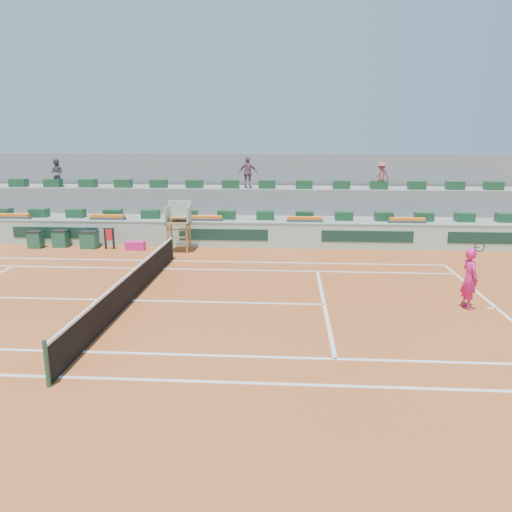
% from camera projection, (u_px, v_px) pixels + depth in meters
% --- Properties ---
extents(ground, '(90.00, 90.00, 0.00)m').
position_uv_depth(ground, '(132.00, 300.00, 16.69)').
color(ground, '#9D481E').
rests_on(ground, ground).
extents(seating_tier_lower, '(36.00, 4.00, 1.20)m').
position_uv_depth(seating_tier_lower, '(192.00, 227.00, 26.94)').
color(seating_tier_lower, gray).
rests_on(seating_tier_lower, ground).
extents(seating_tier_upper, '(36.00, 2.40, 2.60)m').
position_uv_depth(seating_tier_upper, '(197.00, 210.00, 28.33)').
color(seating_tier_upper, gray).
rests_on(seating_tier_upper, ground).
extents(stadium_back_wall, '(36.00, 0.40, 4.40)m').
position_uv_depth(stadium_back_wall, '(202.00, 191.00, 29.67)').
color(stadium_back_wall, gray).
rests_on(stadium_back_wall, ground).
extents(player_bag, '(0.92, 0.41, 0.41)m').
position_uv_depth(player_bag, '(135.00, 246.00, 24.15)').
color(player_bag, '#DD1C7E').
rests_on(player_bag, ground).
extents(spectator_left, '(0.81, 0.66, 1.55)m').
position_uv_depth(spectator_left, '(57.00, 173.00, 27.86)').
color(spectator_left, '#525260').
rests_on(spectator_left, seating_tier_upper).
extents(spectator_mid, '(1.04, 0.55, 1.69)m').
position_uv_depth(spectator_mid, '(248.00, 173.00, 27.01)').
color(spectator_mid, '#7A5162').
rests_on(spectator_mid, seating_tier_upper).
extents(spectator_right, '(1.05, 0.78, 1.44)m').
position_uv_depth(spectator_right, '(381.00, 176.00, 26.54)').
color(spectator_right, '#A55257').
rests_on(spectator_right, seating_tier_upper).
extents(court_lines, '(23.89, 11.09, 0.01)m').
position_uv_depth(court_lines, '(132.00, 300.00, 16.69)').
color(court_lines, silver).
rests_on(court_lines, ground).
extents(tennis_net, '(0.10, 11.97, 1.10)m').
position_uv_depth(tennis_net, '(131.00, 285.00, 16.57)').
color(tennis_net, black).
rests_on(tennis_net, ground).
extents(advertising_hoarding, '(36.00, 0.34, 1.26)m').
position_uv_depth(advertising_hoarding, '(184.00, 234.00, 24.79)').
color(advertising_hoarding, '#9BC4AE').
rests_on(advertising_hoarding, ground).
extents(umpire_chair, '(1.10, 0.90, 2.40)m').
position_uv_depth(umpire_chair, '(179.00, 219.00, 23.61)').
color(umpire_chair, '#8F5E36').
rests_on(umpire_chair, ground).
extents(seat_row_lower, '(32.90, 0.60, 0.44)m').
position_uv_depth(seat_row_lower, '(188.00, 214.00, 25.87)').
color(seat_row_lower, '#174626').
rests_on(seat_row_lower, seating_tier_lower).
extents(seat_row_upper, '(32.90, 0.60, 0.44)m').
position_uv_depth(seat_row_upper, '(194.00, 184.00, 27.39)').
color(seat_row_upper, '#174626').
rests_on(seat_row_upper, seating_tier_upper).
extents(flower_planters, '(26.80, 0.36, 0.28)m').
position_uv_depth(flower_planters, '(156.00, 218.00, 25.21)').
color(flower_planters, '#474747').
rests_on(flower_planters, seating_tier_lower).
extents(drink_cooler_a, '(0.80, 0.69, 0.84)m').
position_uv_depth(drink_cooler_a, '(89.00, 240.00, 24.49)').
color(drink_cooler_a, '#1A5039').
rests_on(drink_cooler_a, ground).
extents(drink_cooler_b, '(0.71, 0.62, 0.84)m').
position_uv_depth(drink_cooler_b, '(61.00, 238.00, 24.76)').
color(drink_cooler_b, '#1A5039').
rests_on(drink_cooler_b, ground).
extents(drink_cooler_c, '(0.67, 0.58, 0.84)m').
position_uv_depth(drink_cooler_c, '(36.00, 239.00, 24.51)').
color(drink_cooler_c, '#1A5039').
rests_on(drink_cooler_c, ground).
extents(towel_rack, '(0.53, 0.09, 1.03)m').
position_uv_depth(towel_rack, '(109.00, 237.00, 24.24)').
color(towel_rack, black).
rests_on(towel_rack, ground).
extents(tennis_player, '(0.58, 0.95, 2.28)m').
position_uv_depth(tennis_player, '(470.00, 278.00, 15.76)').
color(tennis_player, '#DD1C7E').
rests_on(tennis_player, ground).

